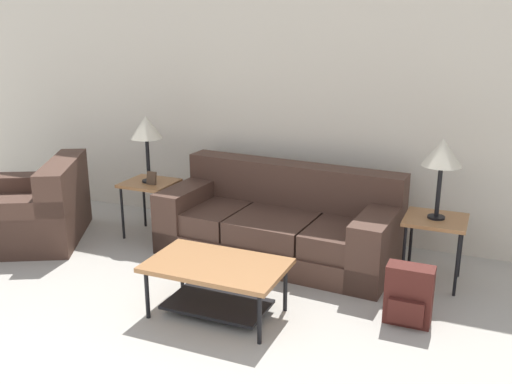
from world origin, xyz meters
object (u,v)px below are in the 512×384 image
object	(u,v)px
side_table_left	(150,188)
table_lamp_right	(442,154)
side_table_right	(435,226)
backpack	(409,296)
table_lamp_left	(146,129)
armchair	(34,212)
coffee_table	(217,277)
couch	(280,225)

from	to	relation	value
side_table_left	table_lamp_right	distance (m)	2.82
side_table_left	side_table_right	world-z (taller)	same
side_table_right	backpack	size ratio (longest dim) A/B	1.27
table_lamp_right	backpack	distance (m)	1.18
side_table_right	table_lamp_left	xyz separation A→B (m)	(-2.76, 0.00, 0.60)
side_table_right	backpack	bearing A→B (deg)	-95.45
armchair	backpack	xyz separation A→B (m)	(3.69, -0.22, -0.07)
table_lamp_left	table_lamp_right	distance (m)	2.76
armchair	backpack	distance (m)	3.70
coffee_table	backpack	size ratio (longest dim) A/B	2.28
backpack	armchair	bearing A→B (deg)	176.61
coffee_table	armchair	bearing A→B (deg)	164.70
armchair	table_lamp_right	bearing A→B (deg)	8.37
backpack	table_lamp_right	bearing A→B (deg)	84.55
coffee_table	side_table_left	world-z (taller)	side_table_left
side_table_left	side_table_right	xyz separation A→B (m)	(2.76, 0.00, 0.00)
couch	backpack	xyz separation A→B (m)	(1.30, -0.81, -0.08)
coffee_table	table_lamp_right	distance (m)	2.01
coffee_table	backpack	xyz separation A→B (m)	(1.33, 0.43, -0.09)
coffee_table	side_table_right	distance (m)	1.86
table_lamp_left	backpack	world-z (taller)	table_lamp_left
side_table_right	table_lamp_right	world-z (taller)	table_lamp_right
couch	side_table_left	bearing A→B (deg)	-178.37
armchair	table_lamp_right	size ratio (longest dim) A/B	2.18
coffee_table	table_lamp_right	xyz separation A→B (m)	(1.40, 1.20, 0.80)
table_lamp_left	table_lamp_right	size ratio (longest dim) A/B	1.00
couch	backpack	world-z (taller)	couch
couch	side_table_right	distance (m)	1.39
side_table_right	table_lamp_left	world-z (taller)	table_lamp_left
armchair	table_lamp_right	world-z (taller)	table_lamp_right
couch	armchair	size ratio (longest dim) A/B	1.52
armchair	coffee_table	distance (m)	2.45
couch	side_table_left	size ratio (longest dim) A/B	3.89
armchair	backpack	world-z (taller)	armchair
couch	table_lamp_right	xyz separation A→B (m)	(1.38, -0.04, 0.81)
side_table_right	table_lamp_right	size ratio (longest dim) A/B	0.86
couch	armchair	xyz separation A→B (m)	(-2.39, -0.59, -0.01)
coffee_table	backpack	bearing A→B (deg)	17.80
backpack	side_table_right	bearing A→B (deg)	84.55
table_lamp_right	table_lamp_left	bearing A→B (deg)	180.00
armchair	backpack	size ratio (longest dim) A/B	3.25
coffee_table	table_lamp_left	distance (m)	1.98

